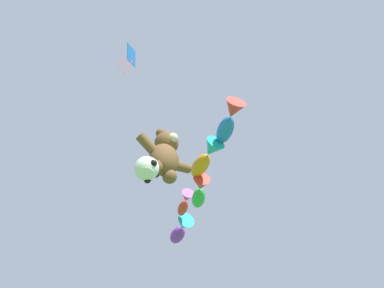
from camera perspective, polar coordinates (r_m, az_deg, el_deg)
teddy_bear_kite at (r=9.49m, az=-5.99°, el=-2.25°), size 2.45×1.08×2.49m
soccer_ball_kite at (r=7.92m, az=-9.98°, el=-5.43°), size 0.84×0.83×0.77m
fish_kite_cobalt at (r=11.62m, az=8.24°, el=5.28°), size 1.75×2.33×0.91m
fish_kite_tangerine at (r=12.38m, az=3.10°, el=-2.99°), size 1.46×2.48×0.93m
fish_kite_emerald at (r=13.52m, az=1.71°, el=-10.44°), size 1.87×2.15×0.87m
fish_kite_crimson at (r=15.81m, az=-1.64°, el=-12.92°), size 1.53×2.11×0.72m
fish_kite_violet at (r=17.58m, az=-2.55°, el=-18.48°), size 1.80×2.66×1.10m
diamond_kite at (r=13.14m, az=-13.50°, el=18.34°), size 0.98×0.76×2.81m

